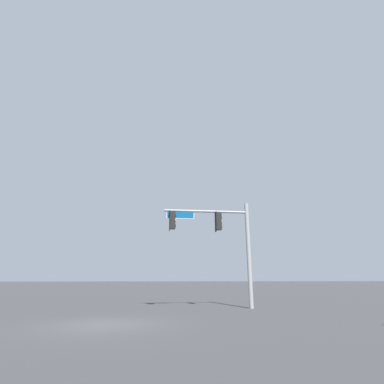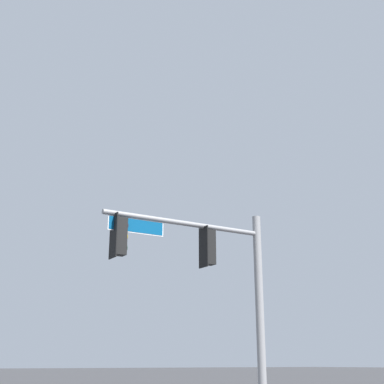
{
  "view_description": "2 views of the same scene",
  "coord_description": "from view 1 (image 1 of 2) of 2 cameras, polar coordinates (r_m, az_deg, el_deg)",
  "views": [
    {
      "loc": [
        -1.58,
        13.27,
        1.76
      ],
      "look_at": [
        -4.45,
        -6.22,
        7.48
      ],
      "focal_mm": 28.0,
      "sensor_mm": 36.0,
      "label": 1
    },
    {
      "loc": [
        3.1,
        8.08,
        1.89
      ],
      "look_at": [
        -5.92,
        -6.34,
        7.34
      ],
      "focal_mm": 50.0,
      "sensor_mm": 36.0,
      "label": 2
    }
  ],
  "objects": [
    {
      "name": "ground_plane",
      "position": [
        13.48,
        -16.38,
        -23.1
      ],
      "size": [
        400.0,
        400.0,
        0.0
      ],
      "primitive_type": "plane",
      "color": "#38383A"
    },
    {
      "name": "signal_pole_near",
      "position": [
        19.77,
        5.89,
        -8.28
      ],
      "size": [
        5.66,
        0.59,
        6.64
      ],
      "color": "gray",
      "rests_on": "ground_plane"
    }
  ]
}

